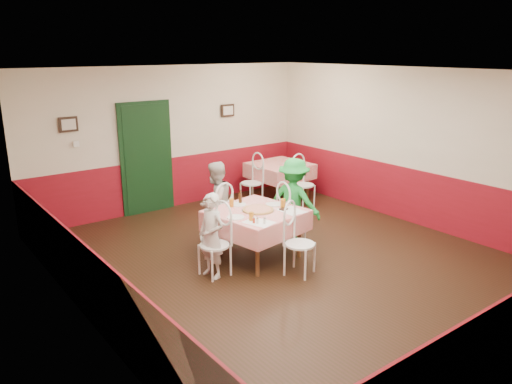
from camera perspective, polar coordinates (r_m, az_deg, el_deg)
floor at (r=7.67m, az=3.46°, el=-7.80°), size 7.00×7.00×0.00m
ceiling at (r=7.02m, az=3.86°, el=13.58°), size 7.00×7.00×0.00m
back_wall at (r=10.07m, az=-9.55°, el=6.13°), size 6.00×0.10×2.80m
left_wall at (r=5.79m, az=-19.47°, el=-1.99°), size 0.10×7.00×2.80m
right_wall at (r=9.42m, az=17.66°, el=4.92°), size 0.10×7.00×2.80m
wainscot_back at (r=10.25m, az=-9.27°, el=1.16°), size 6.00×0.03×1.00m
wainscot_left at (r=6.12m, az=-18.55°, el=-10.01°), size 0.03×7.00×1.00m
wainscot_right at (r=9.61m, az=17.15°, el=-0.36°), size 0.03×7.00×1.00m
door at (r=9.83m, az=-12.40°, el=3.66°), size 0.96×0.06×2.10m
picture_left at (r=9.21m, az=-20.65°, el=7.25°), size 0.32×0.03×0.26m
picture_right at (r=10.62m, az=-3.26°, el=9.29°), size 0.32×0.03×0.26m
thermostat at (r=9.29m, az=-19.85°, el=5.20°), size 0.10×0.03×0.10m
main_table at (r=7.62m, az=0.00°, el=-4.88°), size 1.40×1.40×0.77m
second_table at (r=10.67m, az=2.71°, el=1.26°), size 1.15×1.15×0.77m
chair_left at (r=7.04m, az=-4.77°, el=-6.10°), size 0.44×0.44×0.90m
chair_right at (r=8.20m, az=4.07°, el=-2.83°), size 0.45×0.45×0.90m
chair_far at (r=8.17m, az=-4.35°, el=-2.91°), size 0.46×0.46×0.90m
chair_near at (r=7.08m, az=5.05°, el=-5.98°), size 0.55×0.55×0.90m
chair_second_a at (r=10.20m, az=-0.52°, el=1.01°), size 0.43×0.43×0.90m
chair_second_b at (r=10.10m, az=5.44°, el=0.80°), size 0.43×0.43×0.90m
pizza at (r=7.49m, az=0.24°, el=-2.02°), size 0.53×0.53×0.03m
plate_left at (r=7.18m, az=-2.34°, el=-2.90°), size 0.29×0.29×0.01m
plate_right at (r=7.77m, az=2.08°, el=-1.42°), size 0.29×0.29×0.01m
plate_far at (r=7.76m, az=-2.05°, el=-1.44°), size 0.29×0.29×0.01m
glass_a at (r=7.05m, az=-0.54°, el=-2.80°), size 0.08×0.08×0.12m
glass_b at (r=7.60m, az=3.10°, el=-1.33°), size 0.09×0.09×0.14m
glass_c at (r=7.66m, az=-2.82°, el=-1.23°), size 0.08×0.08×0.13m
beer_bottle at (r=7.80m, az=-1.80°, el=-0.65°), size 0.06×0.06×0.20m
shaker_a at (r=6.93m, az=0.17°, el=-3.28°), size 0.04×0.04×0.09m
shaker_b at (r=6.93m, az=0.97°, el=-3.29°), size 0.04×0.04×0.09m
shaker_c at (r=6.95m, az=-0.25°, el=-3.23°), size 0.04×0.04×0.09m
menu_left at (r=6.99m, az=0.35°, el=-3.48°), size 0.41×0.47×0.00m
menu_right at (r=7.50m, az=4.04°, el=-2.14°), size 0.32×0.41×0.00m
wallet at (r=7.54m, az=3.17°, el=-1.96°), size 0.12×0.11×0.02m
diner_left at (r=6.96m, az=-5.10°, el=-5.01°), size 0.37×0.49×1.21m
diner_far at (r=8.13m, az=-4.63°, el=-1.28°), size 0.79×0.69×1.37m
diner_right at (r=8.16m, az=4.33°, el=-1.03°), size 0.84×1.05×1.42m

